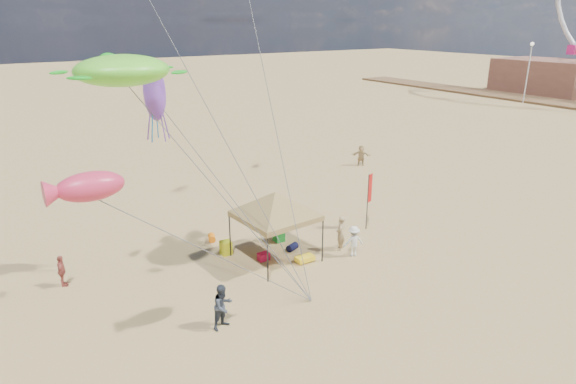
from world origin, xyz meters
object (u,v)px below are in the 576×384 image
beach_cart (305,258)px  person_far_a (62,271)px  canopy_tent (275,195)px  feather_flag (369,192)px  lamp_north (529,63)px  chair_yellow (226,248)px  chair_green (279,235)px  person_near_b (223,306)px  person_near_c (354,241)px  cooler_blue (287,224)px  cooler_red (264,257)px  person_near_a (340,233)px  person_far_c (361,155)px

beach_cart → person_far_a: bearing=158.4°
canopy_tent → feather_flag: bearing=2.9°
canopy_tent → lamp_north: lamp_north is taller
chair_yellow → feather_flag: bearing=-10.1°
canopy_tent → chair_green: 3.60m
beach_cart → person_near_b: size_ratio=0.50×
chair_green → person_near_c: 4.11m
cooler_blue → cooler_red: bearing=-138.5°
feather_flag → beach_cart: feather_flag is taller
person_near_a → person_near_b: bearing=-24.2°
chair_yellow → canopy_tent: bearing=-44.1°
person_near_c → cooler_red: bearing=-10.7°
chair_yellow → person_far_c: (16.20, 8.33, 0.48)m
cooler_red → chair_green: (1.79, 1.44, 0.16)m
cooler_blue → person_near_b: (-7.24, -6.70, 0.70)m
feather_flag → chair_green: bearing=165.6°
person_far_a → lamp_north: 66.62m
person_near_c → beach_cart: bearing=-1.1°
chair_green → lamp_north: size_ratio=0.08×
person_far_a → person_near_b: bearing=-130.6°
person_near_a → person_far_c: bearing=-178.7°
chair_green → chair_yellow: (-3.02, 0.15, 0.00)m
feather_flag → lamp_north: bearing=23.5°
chair_yellow → lamp_north: bearing=19.2°
person_near_c → person_far_a: person_near_c is taller
cooler_red → lamp_north: size_ratio=0.07×
chair_yellow → person_far_c: person_far_c is taller
chair_green → lamp_north: 57.21m
canopy_tent → chair_green: size_ratio=9.24×
person_far_a → chair_yellow: bearing=-83.6°
person_near_b → person_far_a: size_ratio=1.23×
cooler_blue → chair_yellow: bearing=-164.6°
chair_yellow → person_near_b: bearing=-117.4°
beach_cart → person_near_b: bearing=-155.1°
person_near_b → lamp_north: lamp_north is taller
person_near_a → cooler_red: bearing=-59.7°
cooler_blue → chair_green: size_ratio=0.77×
chair_green → person_far_a: bearing=172.9°
canopy_tent → beach_cart: (0.96, -1.10, -3.13)m
canopy_tent → person_near_a: size_ratio=3.60×
person_far_c → chair_green: bearing=-102.6°
canopy_tent → cooler_red: 3.20m
canopy_tent → person_far_a: canopy_tent is taller
feather_flag → cooler_red: size_ratio=5.96×
beach_cart → person_far_c: 17.49m
canopy_tent → person_far_c: size_ratio=3.88×
canopy_tent → beach_cart: canopy_tent is taller
cooler_red → chair_green: bearing=38.9°
person_far_c → lamp_north: 42.08m
cooler_blue → beach_cart: size_ratio=0.60×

